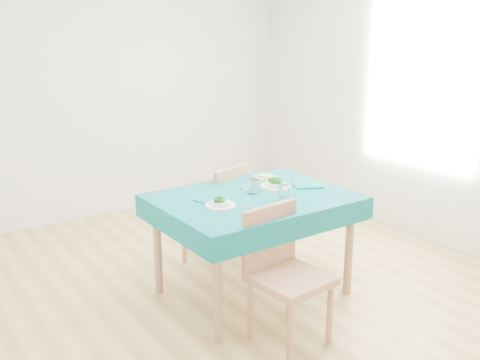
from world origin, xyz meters
TOP-DOWN VIEW (x-y plane):
  - room_shell at (0.00, 0.00)m, footprint 4.02×4.52m
  - table at (0.03, -0.13)m, footprint 1.35×1.03m
  - chair_near at (-0.17, -0.78)m, footprint 0.47×0.51m
  - chair_far at (0.10, 0.53)m, footprint 0.57×0.59m
  - bowl_near at (-0.30, -0.19)m, footprint 0.21×0.21m
  - bowl_far at (0.29, -0.05)m, footprint 0.23×0.23m
  - fork_near at (-0.32, -0.21)m, footprint 0.08×0.20m
  - knife_near at (-0.16, -0.25)m, footprint 0.05×0.21m
  - fork_far at (0.06, -0.01)m, footprint 0.06×0.17m
  - knife_far at (0.50, -0.03)m, footprint 0.02×0.19m
  - napkin_near at (-0.28, -0.02)m, footprint 0.22×0.18m
  - napkin_far at (0.51, -0.17)m, footprint 0.26×0.23m
  - tumbler_center at (0.07, -0.07)m, footprint 0.08×0.08m
  - tumbler_side at (0.19, -0.27)m, footprint 0.07×0.07m
  - side_plate at (0.40, 0.21)m, footprint 0.20×0.20m
  - bread_slice at (0.40, 0.21)m, footprint 0.12×0.12m

SIDE VIEW (x-z plane):
  - table at x=0.03m, z-range 0.00..0.76m
  - chair_near at x=-0.17m, z-range 0.00..1.07m
  - chair_far at x=0.10m, z-range 0.00..1.08m
  - knife_far at x=0.50m, z-range 0.76..0.76m
  - fork_far at x=0.06m, z-range 0.76..0.76m
  - knife_near at x=-0.16m, z-range 0.76..0.76m
  - fork_near at x=-0.32m, z-range 0.76..0.76m
  - side_plate at x=0.40m, z-range 0.76..0.77m
  - napkin_near at x=-0.28m, z-range 0.76..0.77m
  - napkin_far at x=0.51m, z-range 0.76..0.77m
  - bread_slice at x=0.40m, z-range 0.77..0.78m
  - bowl_near at x=-0.30m, z-range 0.76..0.82m
  - bowl_far at x=0.29m, z-range 0.76..0.83m
  - tumbler_side at x=0.19m, z-range 0.76..0.85m
  - tumbler_center at x=0.07m, z-range 0.76..0.86m
  - room_shell at x=0.00m, z-range -0.02..2.71m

